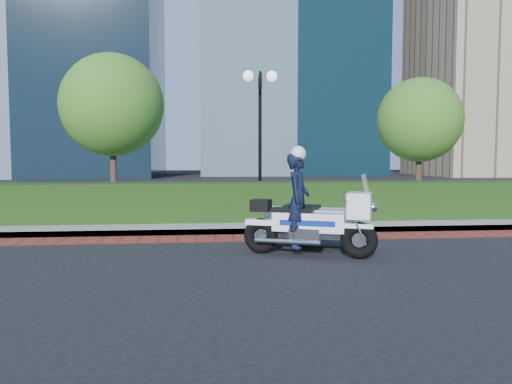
{
  "coord_description": "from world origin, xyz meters",
  "views": [
    {
      "loc": [
        -0.65,
        -9.58,
        1.82
      ],
      "look_at": [
        0.56,
        2.05,
        1.0
      ],
      "focal_mm": 35.0,
      "sensor_mm": 36.0,
      "label": 1
    }
  ],
  "objects": [
    {
      "name": "brick_strip",
      "position": [
        0.0,
        1.5,
        0.01
      ],
      "size": [
        60.0,
        1.0,
        0.01
      ],
      "primitive_type": "cube",
      "color": "maroon",
      "rests_on": "ground"
    },
    {
      "name": "ground",
      "position": [
        0.0,
        0.0,
        0.0
      ],
      "size": [
        120.0,
        120.0,
        0.0
      ],
      "primitive_type": "plane",
      "color": "black",
      "rests_on": "ground"
    },
    {
      "name": "lamppost",
      "position": [
        1.0,
        5.2,
        2.96
      ],
      "size": [
        1.02,
        0.7,
        4.21
      ],
      "color": "black",
      "rests_on": "sidewalk"
    },
    {
      "name": "police_motorcycle",
      "position": [
        1.29,
        -0.27,
        0.69
      ],
      "size": [
        2.39,
        2.22,
        2.02
      ],
      "rotation": [
        0.0,
        0.0,
        -0.39
      ],
      "color": "black",
      "rests_on": "ground"
    },
    {
      "name": "sidewalk",
      "position": [
        0.0,
        6.0,
        0.07
      ],
      "size": [
        60.0,
        8.0,
        0.15
      ],
      "primitive_type": "cube",
      "color": "gray",
      "rests_on": "ground"
    },
    {
      "name": "hedge_main",
      "position": [
        0.0,
        3.6,
        0.65
      ],
      "size": [
        18.0,
        1.2,
        1.0
      ],
      "primitive_type": "cube",
      "color": "black",
      "rests_on": "sidewalk"
    },
    {
      "name": "tree_c",
      "position": [
        6.5,
        6.5,
        3.05
      ],
      "size": [
        2.8,
        2.8,
        4.3
      ],
      "color": "#332319",
      "rests_on": "sidewalk"
    },
    {
      "name": "tree_b",
      "position": [
        -3.5,
        6.5,
        3.43
      ],
      "size": [
        3.2,
        3.2,
        4.89
      ],
      "color": "#332319",
      "rests_on": "sidewalk"
    },
    {
      "name": "tower_right",
      "position": [
        28.0,
        38.0,
        14.0
      ],
      "size": [
        14.0,
        12.0,
        28.0
      ],
      "primitive_type": "cube",
      "color": "gray",
      "rests_on": "ground"
    }
  ]
}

